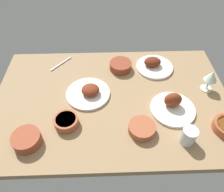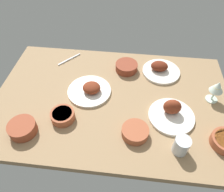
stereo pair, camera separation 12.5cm
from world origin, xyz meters
The scene contains 11 objects.
dining_table centered at (0.00, 0.00, 2.00)cm, with size 140.00×90.00×4.00cm, color #937551.
plate_center_main centered at (-13.66, 3.37, 6.03)cm, with size 26.12×26.12×7.16cm.
plate_far_side centered at (33.78, -9.06, 6.71)cm, with size 25.13×25.13×10.55cm.
plate_near_viewer centered at (29.11, 26.95, 6.15)cm, with size 24.59×24.59×7.51cm.
bowl_onions centered at (14.57, -23.27, 6.54)cm, with size 13.90×13.90×4.63cm.
bowl_sauce centered at (-42.95, -28.15, 7.13)cm, with size 14.25×14.25×5.76cm.
bowl_pasta centered at (6.63, 26.51, 6.81)cm, with size 14.59×14.59×5.14cm.
bowl_cream centered at (-24.76, -17.67, 6.67)cm, with size 12.93×12.93×4.86cm.
wine_glass centered at (58.42, 5.93, 13.93)cm, with size 7.60×7.60×14.00cm.
water_tumbler centered at (36.43, -29.88, 8.73)cm, with size 7.52×7.52×9.46cm, color silver.
fork_loose centered at (-34.22, 32.71, 4.40)cm, with size 18.66×0.90×0.80cm, color silver.
Camera 2 is at (9.65, -82.80, 98.86)cm, focal length 34.07 mm.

